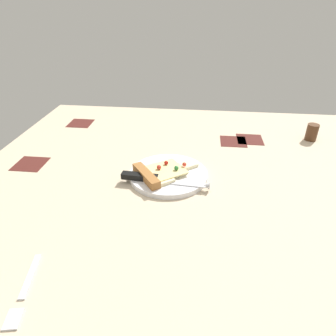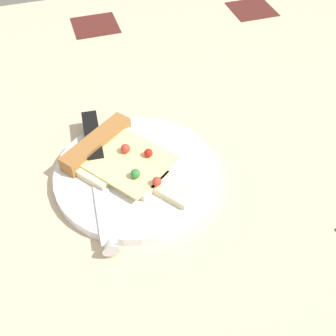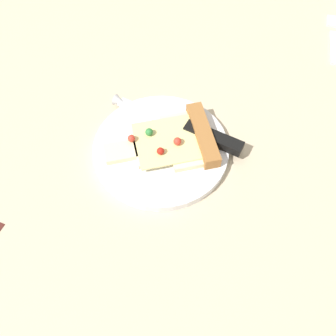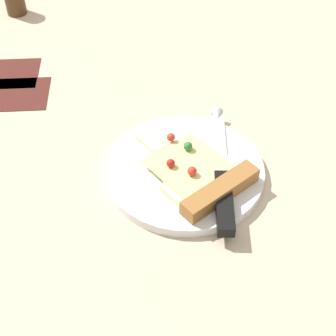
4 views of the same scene
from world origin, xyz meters
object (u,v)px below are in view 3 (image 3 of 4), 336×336
object	(u,v)px
pizza_slice	(176,141)
knife	(188,128)
fork	(333,35)
plate	(161,149)

from	to	relation	value
pizza_slice	knife	bearing A→B (deg)	-49.59
knife	fork	world-z (taller)	knife
plate	fork	xyz separation A→B (cm)	(-40.71, 20.88, -0.32)
knife	fork	xyz separation A→B (cm)	(-35.92, 18.05, -1.65)
plate	pizza_slice	world-z (taller)	pizza_slice
knife	pizza_slice	bearing A→B (deg)	171.40
fork	plate	bearing A→B (deg)	-127.97
pizza_slice	fork	xyz separation A→B (cm)	(-39.20, 18.82, -1.85)
plate	pizza_slice	distance (cm)	2.97
plate	fork	world-z (taller)	plate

